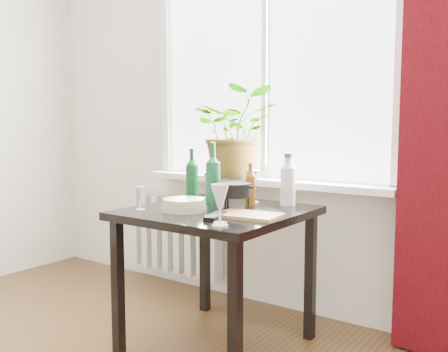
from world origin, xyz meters
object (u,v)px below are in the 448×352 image
Objects in this scene: wine_bottle_right at (213,173)px; wineglass_front_right at (220,205)px; wineglass_front_left at (140,198)px; tv_remote at (216,216)px; wineglass_far_right at (220,206)px; cleaning_bottle at (288,179)px; table at (217,226)px; cutting_board at (249,215)px; wineglass_back_center at (252,186)px; wine_bottle_left at (192,174)px; radiator at (175,234)px; fondue_pot at (234,196)px; wineglass_back_left at (209,185)px; potted_plant at (236,132)px; plate_stack at (184,205)px; bottle_amber at (250,184)px.

wine_bottle_right reaches higher than wineglass_front_right.
wineglass_front_left reaches higher than tv_remote.
cleaning_bottle is at bearing 89.94° from wineglass_far_right.
table is 0.43m from wineglass_front_left.
tv_remote is 0.62× the size of cutting_board.
table is 0.35m from wineglass_back_center.
wine_bottle_left is 0.59m from cutting_board.
wineglass_back_center reaches higher than radiator.
wineglass_front_right is 0.93× the size of fondue_pot.
cleaning_bottle reaches higher than tv_remote.
wineglass_back_left is at bearing 130.64° from wineglass_front_right.
potted_plant is 1.86× the size of wine_bottle_left.
table is at bearing 128.56° from wineglass_far_right.
wineglass_back_left is (-0.15, 0.16, -0.09)m from wine_bottle_right.
wineglass_front_left is at bearing -140.54° from table.
plate_stack is (0.17, -0.43, -0.05)m from wineglass_back_left.
wine_bottle_left reaches higher than cutting_board.
bottle_amber is 0.60m from wineglass_front_left.
wineglass_front_left is at bearing -132.83° from cleaning_bottle.
bottle_amber reaches higher than radiator.
fondue_pot reaches higher than radiator.
radiator is at bearing 143.46° from table.
wineglass_front_right is at bearing -55.47° from wineglass_far_right.
plate_stack is at bearing -58.14° from wine_bottle_left.
wine_bottle_left is 1.02× the size of cutting_board.
wineglass_far_right is at bearing -90.06° from cleaning_bottle.
wineglass_front_left is at bearing -163.80° from cutting_board.
table is 4.45× the size of wineglass_back_center.
wineglass_back_center reaches higher than table.
wineglass_back_center is (-0.21, 0.59, 0.02)m from wineglass_far_right.
wineglass_far_right is 1.28× the size of wineglass_front_left.
fondue_pot is at bearing 115.18° from wineglass_far_right.
wine_bottle_right reaches higher than fondue_pot.
bottle_amber reaches higher than cutting_board.
wine_bottle_right is (0.15, -0.44, -0.22)m from potted_plant.
plate_stack is (-0.11, -0.14, 0.12)m from table.
radiator is 1.12m from wineglass_front_left.
tv_remote is (0.27, -0.34, -0.16)m from wine_bottle_right.
wineglass_back_center reaches higher than wineglass_front_left.
fondue_pot is at bearing 37.96° from wineglass_front_left.
wine_bottle_right is 1.21× the size of cleaning_bottle.
wineglass_back_center is 0.30m from wineglass_back_left.
wineglass_back_left is at bearing 113.31° from tv_remote.
cleaning_bottle is 0.80m from wineglass_front_left.
cleaning_bottle is at bearing 54.70° from table.
wineglass_front_left is at bearing -92.48° from potted_plant.
plate_stack is at bearing -45.99° from radiator.
cleaning_bottle reaches higher than wineglass_front_left.
fondue_pot is (0.35, -0.09, -0.09)m from wine_bottle_left.
potted_plant is at bearing 137.90° from wineglass_back_center.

